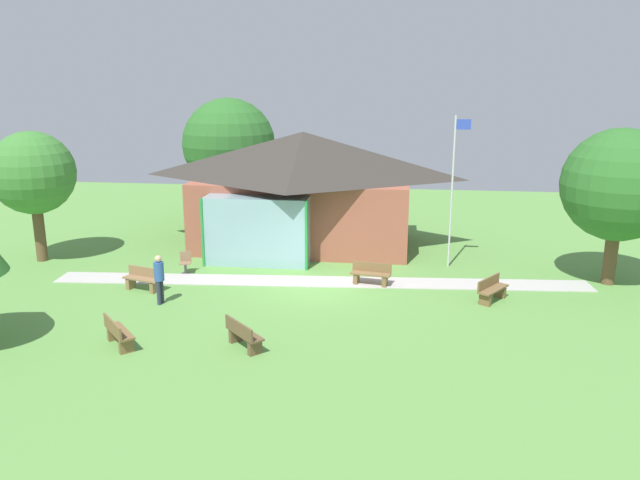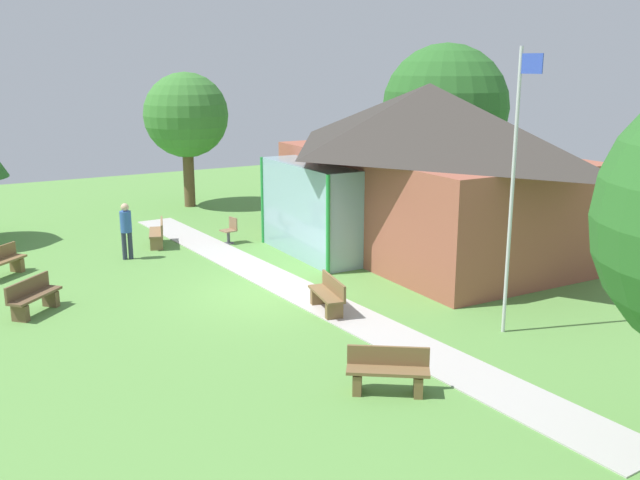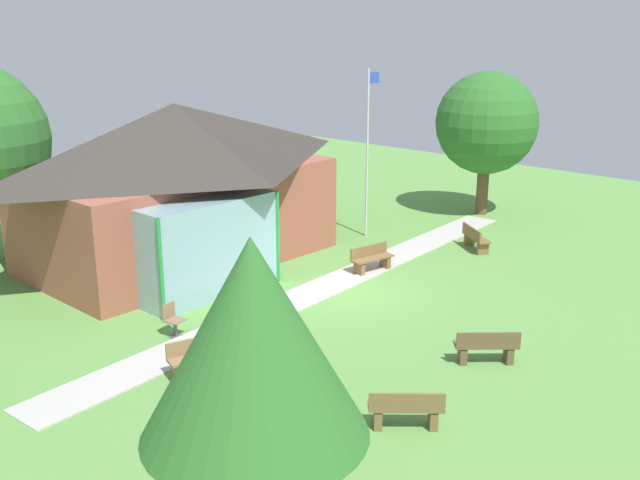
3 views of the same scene
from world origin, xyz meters
TOP-DOWN VIEW (x-y plane):
  - ground_plane at (0.00, 0.00)m, footprint 44.00×44.00m
  - pavilion at (-1.53, 5.94)m, footprint 10.57×7.30m
  - footpath at (0.00, 0.67)m, footprint 20.46×2.77m
  - flagpole at (5.04, 3.32)m, footprint 0.64×0.08m
  - bench_rear_near_path at (1.94, 0.57)m, footprint 1.55×0.70m
  - bench_mid_left at (-6.35, -1.08)m, footprint 1.56×0.86m
  - bench_front_center at (-1.43, -5.62)m, footprint 1.35×1.39m
  - bench_mid_right at (6.22, -0.66)m, footprint 1.22×1.48m
  - bench_front_left at (-5.08, -5.96)m, footprint 1.33×1.41m
  - patio_chair_west at (-5.49, 1.11)m, footprint 0.52×0.52m
  - visitor_strolling_lawn at (-5.18, -2.39)m, footprint 0.34×0.34m
  - tree_west_hedge at (-12.19, 2.08)m, footprint 3.44×3.44m
  - tree_behind_pavilion_left at (-6.14, 10.55)m, footprint 4.92×4.92m

SIDE VIEW (x-z plane):
  - ground_plane at x=0.00m, z-range 0.00..0.00m
  - footpath at x=0.00m, z-range 0.00..0.03m
  - bench_rear_near_path at x=1.94m, z-range -0.02..0.82m
  - bench_mid_left at x=-6.35m, z-range -0.02..0.82m
  - bench_front_center at x=-1.43m, z-range -0.02..0.82m
  - bench_mid_right at x=6.22m, z-range -0.02..0.82m
  - bench_front_left at x=-5.08m, z-range -0.02..0.82m
  - patio_chair_west at x=-5.49m, z-range -0.01..0.85m
  - visitor_strolling_lawn at x=-5.18m, z-range 0.15..1.89m
  - pavilion at x=-1.53m, z-range 0.11..5.36m
  - flagpole at x=5.04m, z-range 0.30..6.48m
  - tree_west_hedge at x=-12.19m, z-range 1.00..6.50m
  - tree_behind_pavilion_left at x=-6.14m, z-range 0.83..7.44m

